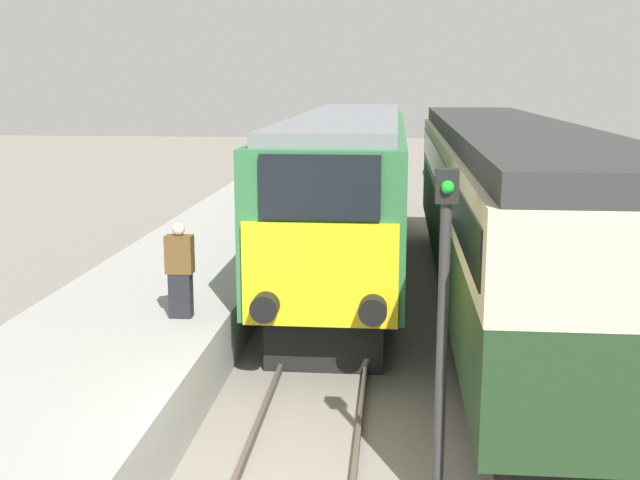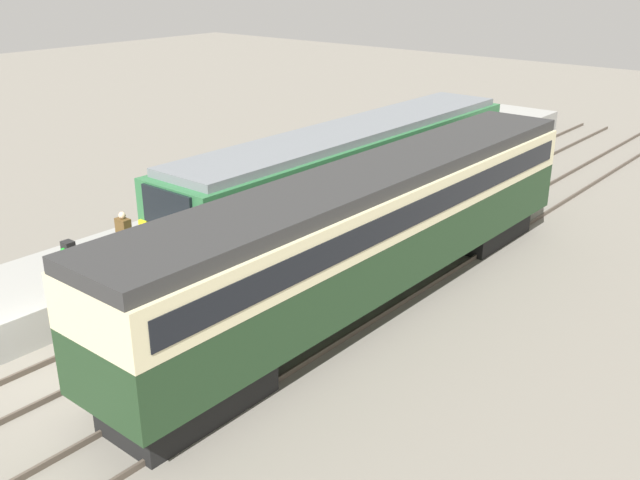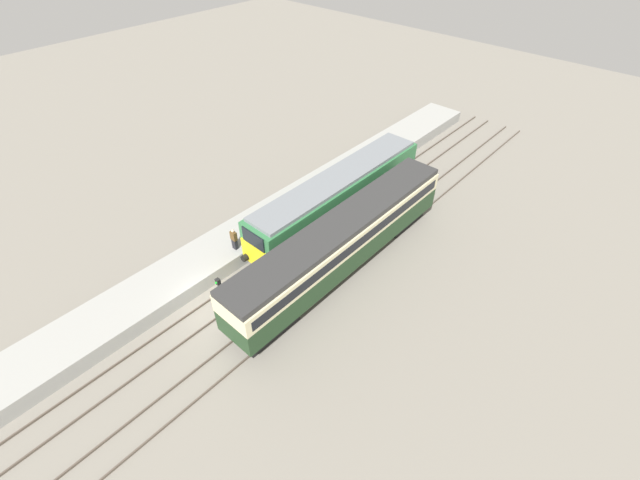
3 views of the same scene
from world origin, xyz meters
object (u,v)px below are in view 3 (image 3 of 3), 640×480
object	(u,v)px
person_on_platform	(234,239)
signal_post	(222,300)
locomotive	(338,197)
passenger_carriage	(343,240)

from	to	relation	value
person_on_platform	signal_post	distance (m)	5.69
person_on_platform	signal_post	world-z (taller)	signal_post
locomotive	passenger_carriage	distance (m)	4.93
locomotive	signal_post	distance (m)	11.76
locomotive	signal_post	bearing A→B (deg)	-81.69
locomotive	passenger_carriage	size ratio (longest dim) A/B	0.91
passenger_carriage	signal_post	bearing A→B (deg)	-101.89
person_on_platform	signal_post	bearing A→B (deg)	-44.98
signal_post	locomotive	bearing A→B (deg)	98.31
person_on_platform	locomotive	bearing A→B (deg)	73.19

